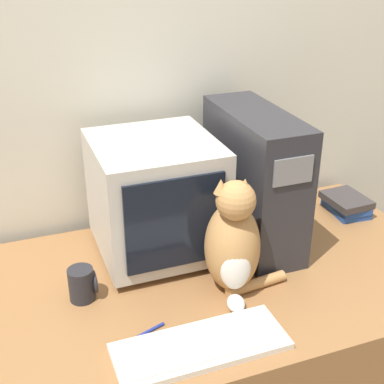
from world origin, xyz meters
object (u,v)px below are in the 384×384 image
(keyboard, at_px, (201,346))
(book_stack, at_px, (347,204))
(pen, at_px, (141,335))
(mug, at_px, (83,284))
(computer_tower, at_px, (254,179))
(crt_monitor, at_px, (156,197))
(cat, at_px, (233,243))

(keyboard, relative_size, book_stack, 2.40)
(pen, relative_size, mug, 1.42)
(computer_tower, distance_m, mug, 0.66)
(computer_tower, bearing_deg, mug, -167.34)
(pen, bearing_deg, mug, 117.20)
(computer_tower, xyz_separation_m, pen, (-0.50, -0.36, -0.23))
(pen, bearing_deg, computer_tower, 35.50)
(crt_monitor, bearing_deg, cat, -61.83)
(crt_monitor, height_order, pen, crt_monitor)
(computer_tower, relative_size, mug, 4.67)
(keyboard, relative_size, mug, 4.45)
(crt_monitor, relative_size, mug, 3.93)
(keyboard, relative_size, pen, 3.13)
(crt_monitor, relative_size, cat, 1.07)
(computer_tower, relative_size, book_stack, 2.52)
(crt_monitor, bearing_deg, mug, -148.36)
(cat, bearing_deg, crt_monitor, 134.83)
(keyboard, xyz_separation_m, pen, (-0.13, 0.10, -0.01))
(pen, bearing_deg, cat, 19.66)
(crt_monitor, relative_size, book_stack, 2.12)
(cat, xyz_separation_m, mug, (-0.43, 0.11, -0.11))
(cat, height_order, pen, cat)
(cat, xyz_separation_m, book_stack, (0.61, 0.29, -0.12))
(computer_tower, bearing_deg, pen, -144.50)
(book_stack, relative_size, pen, 1.30)
(computer_tower, xyz_separation_m, cat, (-0.18, -0.25, -0.07))
(crt_monitor, xyz_separation_m, mug, (-0.28, -0.17, -0.15))
(cat, xyz_separation_m, pen, (-0.32, -0.11, -0.16))
(cat, bearing_deg, pen, -143.69)
(crt_monitor, height_order, computer_tower, computer_tower)
(cat, height_order, mug, cat)
(computer_tower, height_order, pen, computer_tower)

